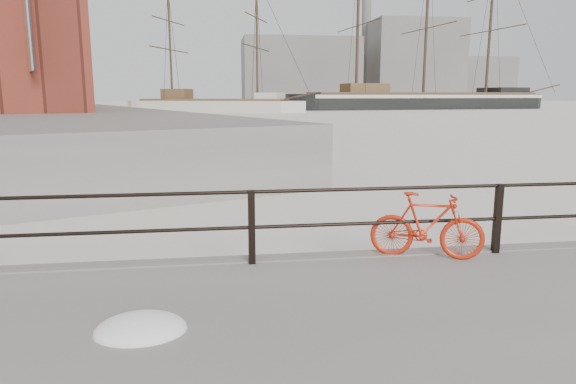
{
  "coord_description": "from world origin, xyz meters",
  "views": [
    {
      "loc": [
        -3.94,
        -6.76,
        2.58
      ],
      "look_at": [
        -2.78,
        1.5,
        1.0
      ],
      "focal_mm": 32.0,
      "sensor_mm": 36.0,
      "label": 1
    }
  ],
  "objects_px": {
    "barque_black": "(422,109)",
    "schooner_left": "(4,114)",
    "bicycle": "(427,226)",
    "schooner_mid": "(214,112)"
  },
  "relations": [
    {
      "from": "barque_black",
      "to": "schooner_left",
      "type": "bearing_deg",
      "value": -175.66
    },
    {
      "from": "bicycle",
      "to": "barque_black",
      "type": "height_order",
      "value": "barque_black"
    },
    {
      "from": "barque_black",
      "to": "schooner_left",
      "type": "height_order",
      "value": "barque_black"
    },
    {
      "from": "bicycle",
      "to": "barque_black",
      "type": "bearing_deg",
      "value": 87.04
    },
    {
      "from": "schooner_mid",
      "to": "schooner_left",
      "type": "xyz_separation_m",
      "value": [
        -29.07,
        -3.1,
        0.0
      ]
    },
    {
      "from": "schooner_left",
      "to": "barque_black",
      "type": "bearing_deg",
      "value": 3.14
    },
    {
      "from": "barque_black",
      "to": "bicycle",
      "type": "bearing_deg",
      "value": -119.9
    },
    {
      "from": "bicycle",
      "to": "schooner_mid",
      "type": "height_order",
      "value": "schooner_mid"
    },
    {
      "from": "bicycle",
      "to": "schooner_left",
      "type": "distance_m",
      "value": 77.39
    },
    {
      "from": "barque_black",
      "to": "schooner_mid",
      "type": "height_order",
      "value": "barque_black"
    }
  ]
}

